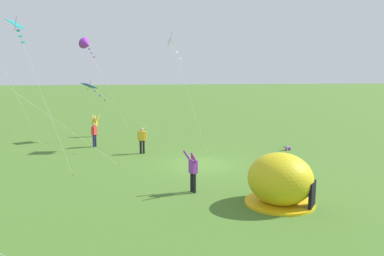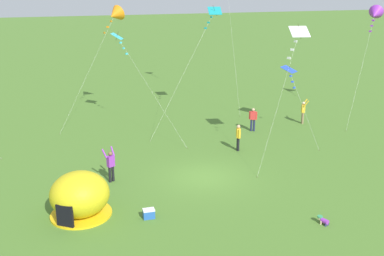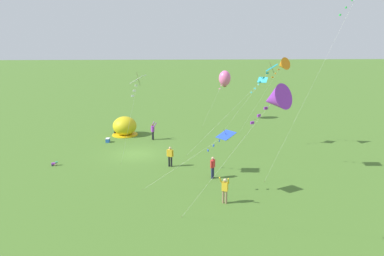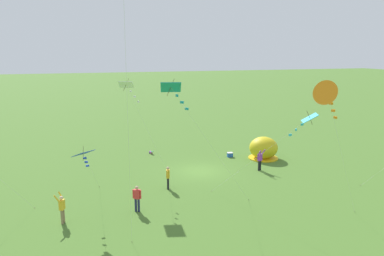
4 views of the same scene
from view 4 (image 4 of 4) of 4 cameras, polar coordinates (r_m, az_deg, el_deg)
name	(u,v)px [view 4 (image 4 of 4)]	position (r m, az deg, el deg)	size (l,w,h in m)	color
ground_plane	(200,171)	(32.22, 1.26, -6.59)	(300.00, 300.00, 0.00)	#477028
popup_tent	(264,148)	(36.30, 10.84, -3.05)	(2.81, 2.81, 2.10)	gold
cooler_box	(230,155)	(36.51, 5.81, -4.07)	(0.56, 0.41, 0.44)	#2659B2
toddler_crawling	(151,152)	(37.54, -6.22, -3.70)	(0.36, 0.55, 0.32)	purple
person_near_tent	(137,197)	(24.47, -8.38, -10.40)	(0.51, 0.40, 1.72)	#1E2347
person_strolling	(168,177)	(28.00, -3.68, -7.40)	(0.34, 0.57, 1.72)	black
person_with_toddler	(62,208)	(23.95, -19.21, -11.37)	(0.62, 0.72, 1.89)	#8C7251
person_far_back	(260,159)	(32.62, 10.31, -4.71)	(0.72, 0.63, 1.89)	black
kite_blue	(84,155)	(22.88, -16.16, -3.98)	(1.79, 6.45, 4.67)	silver
kite_white	(128,87)	(28.36, -9.78, 6.11)	(4.13, 2.65, 8.10)	silver
kite_orange	(328,95)	(19.13, 20.06, 4.77)	(5.89, 3.97, 8.77)	silver
kite_teal	(174,92)	(18.76, -2.77, 5.54)	(7.05, 4.59, 8.77)	silver
kite_cyan	(305,122)	(21.08, 16.84, 0.93)	(3.30, 8.00, 6.98)	silver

